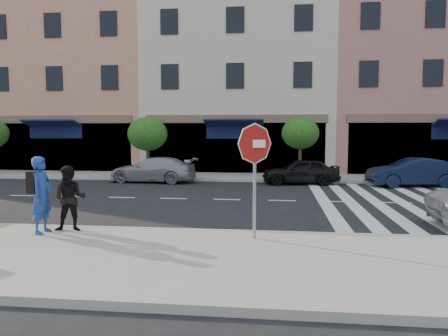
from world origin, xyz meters
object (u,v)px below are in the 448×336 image
at_px(car_far_mid, 300,171).
at_px(car_far_right, 413,172).
at_px(photographer, 42,195).
at_px(car_far_left, 153,170).
at_px(walker, 70,199).
at_px(stop_sign, 255,155).

bearing_deg(car_far_mid, car_far_right, 80.85).
height_order(photographer, car_far_left, photographer).
distance_m(car_far_left, car_far_right, 12.07).
height_order(photographer, walker, photographer).
bearing_deg(car_far_mid, car_far_left, -94.77).
distance_m(stop_sign, car_far_right, 12.71).
distance_m(car_far_left, car_far_mid, 7.11).
bearing_deg(walker, photographer, -169.82).
bearing_deg(stop_sign, car_far_right, 41.78).
relative_size(photographer, car_far_mid, 0.50).
relative_size(walker, car_far_left, 0.37).
bearing_deg(car_far_right, car_far_mid, -101.25).
relative_size(car_far_mid, car_far_right, 0.91).
distance_m(photographer, walker, 0.63).
bearing_deg(car_far_left, stop_sign, 31.17).
xyz_separation_m(photographer, car_far_mid, (6.56, 11.18, -0.44)).
relative_size(walker, car_far_mid, 0.44).
bearing_deg(car_far_left, car_far_mid, 95.26).
bearing_deg(photographer, car_far_left, 5.04).
bearing_deg(stop_sign, car_far_mid, 64.86).
height_order(stop_sign, car_far_right, stop_sign).
height_order(stop_sign, car_far_mid, stop_sign).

